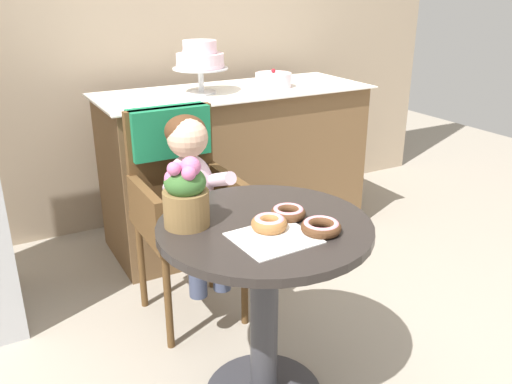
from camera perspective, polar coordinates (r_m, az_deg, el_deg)
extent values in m
cube|color=tan|center=(3.33, -15.95, 18.81)|extent=(4.80, 0.10, 2.70)
cylinder|color=#282321|center=(1.77, 0.94, -3.81)|extent=(0.72, 0.72, 0.03)
cylinder|color=#333338|center=(1.95, 0.87, -13.43)|extent=(0.10, 0.10, 0.69)
cube|color=brown|center=(2.37, -7.18, -3.32)|extent=(0.42, 0.42, 0.04)
cube|color=brown|center=(2.45, -9.14, 3.70)|extent=(0.40, 0.04, 0.46)
cube|color=brown|center=(2.27, -11.75, -1.69)|extent=(0.04, 0.38, 0.18)
cube|color=brown|center=(2.40, -3.10, 0.01)|extent=(0.04, 0.38, 0.18)
cube|color=#197247|center=(2.41, -9.30, 6.41)|extent=(0.36, 0.11, 0.22)
cylinder|color=brown|center=(2.29, -9.40, -11.52)|extent=(0.03, 0.03, 0.45)
cylinder|color=brown|center=(2.41, -1.23, -9.40)|extent=(0.03, 0.03, 0.45)
cylinder|color=brown|center=(2.58, -12.18, -7.60)|extent=(0.03, 0.03, 0.45)
cylinder|color=brown|center=(2.69, -4.83, -5.93)|extent=(0.03, 0.03, 0.45)
ellipsoid|color=silver|center=(2.29, -7.19, 0.41)|extent=(0.22, 0.16, 0.30)
sphere|color=#E0B293|center=(2.21, -7.36, 5.82)|extent=(0.17, 0.17, 0.17)
ellipsoid|color=#4C2D19|center=(2.22, -7.58, 6.48)|extent=(0.17, 0.17, 0.14)
cylinder|color=silver|center=(2.16, -8.69, 0.47)|extent=(0.08, 0.23, 0.13)
sphere|color=#E0B293|center=(2.12, -7.61, -1.90)|extent=(0.06, 0.06, 0.06)
cylinder|color=silver|center=(2.23, -4.13, 1.32)|extent=(0.08, 0.23, 0.13)
sphere|color=#E0B293|center=(2.19, -3.45, -1.05)|extent=(0.06, 0.06, 0.06)
cylinder|color=#3F4760|center=(2.24, -7.58, -3.11)|extent=(0.09, 0.22, 0.09)
cylinder|color=#3F4760|center=(2.23, -6.31, -8.13)|extent=(0.08, 0.08, 0.26)
cylinder|color=#3F4760|center=(2.28, -5.02, -2.56)|extent=(0.09, 0.22, 0.09)
cylinder|color=#3F4760|center=(2.27, -3.73, -7.49)|extent=(0.08, 0.08, 0.26)
cube|color=white|center=(1.66, 1.91, -4.94)|extent=(0.25, 0.23, 0.00)
torus|color=#936033|center=(1.70, 1.43, -3.44)|extent=(0.12, 0.12, 0.04)
torus|color=pink|center=(1.70, 1.43, -3.08)|extent=(0.10, 0.10, 0.02)
torus|color=#4C2D19|center=(1.80, 3.39, -2.20)|extent=(0.12, 0.12, 0.04)
torus|color=pink|center=(1.80, 3.40, -1.92)|extent=(0.10, 0.10, 0.02)
torus|color=#4C2D19|center=(1.70, 6.98, -3.79)|extent=(0.13, 0.13, 0.04)
torus|color=pink|center=(1.70, 7.00, -3.48)|extent=(0.12, 0.12, 0.02)
cylinder|color=brown|center=(1.74, -7.48, -1.73)|extent=(0.15, 0.15, 0.12)
ellipsoid|color=#38662D|center=(1.70, -7.62, 1.05)|extent=(0.14, 0.14, 0.10)
sphere|color=#CC6699|center=(1.71, -6.59, 1.21)|extent=(0.07, 0.07, 0.07)
sphere|color=#CC6699|center=(1.74, -7.49, 2.53)|extent=(0.05, 0.05, 0.05)
sphere|color=#CC6699|center=(1.72, -8.25, 2.07)|extent=(0.07, 0.07, 0.07)
sphere|color=#CC6699|center=(1.70, -8.76, 1.41)|extent=(0.06, 0.06, 0.06)
sphere|color=#CC6699|center=(1.66, -8.80, 2.47)|extent=(0.04, 0.04, 0.04)
sphere|color=#CC6699|center=(1.65, -7.22, 2.01)|extent=(0.05, 0.05, 0.05)
sphere|color=#CC6699|center=(1.67, -7.03, 2.71)|extent=(0.07, 0.07, 0.07)
cube|color=brown|center=(3.17, -2.16, 2.86)|extent=(1.50, 0.56, 0.90)
cube|color=white|center=(3.06, -2.28, 10.82)|extent=(1.56, 0.62, 0.01)
cylinder|color=silver|center=(2.97, -5.88, 10.59)|extent=(0.16, 0.16, 0.01)
cylinder|color=silver|center=(2.96, -5.93, 11.82)|extent=(0.03, 0.03, 0.12)
cylinder|color=silver|center=(2.95, -5.98, 13.05)|extent=(0.30, 0.30, 0.01)
cylinder|color=silver|center=(2.94, -6.01, 13.85)|extent=(0.26, 0.25, 0.08)
cylinder|color=silver|center=(2.95, -5.99, 13.34)|extent=(0.26, 0.26, 0.01)
cylinder|color=silver|center=(2.93, -6.06, 15.23)|extent=(0.18, 0.18, 0.07)
cylinder|color=silver|center=(2.94, -6.04, 14.77)|extent=(0.18, 0.18, 0.01)
cylinder|color=silver|center=(3.13, 1.87, 11.91)|extent=(0.21, 0.21, 0.08)
sphere|color=red|center=(3.12, 1.88, 12.86)|extent=(0.02, 0.02, 0.02)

